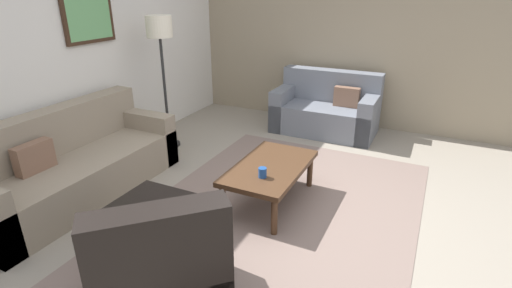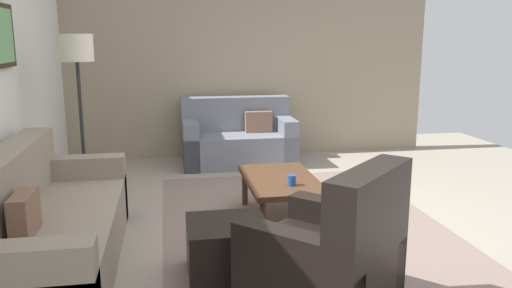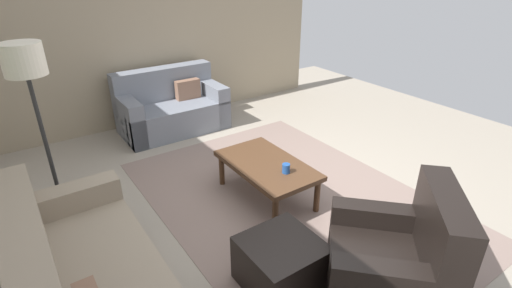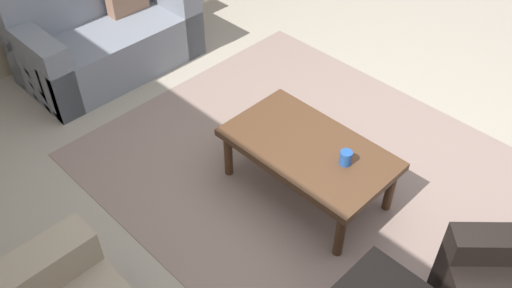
{
  "view_description": "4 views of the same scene",
  "coord_description": "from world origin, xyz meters",
  "views": [
    {
      "loc": [
        -2.93,
        -1.19,
        2.06
      ],
      "look_at": [
        0.14,
        0.3,
        0.64
      ],
      "focal_mm": 26.96,
      "sensor_mm": 36.0,
      "label": 1
    },
    {
      "loc": [
        -4.2,
        1.18,
        1.67
      ],
      "look_at": [
        0.03,
        0.43,
        0.77
      ],
      "focal_mm": 35.62,
      "sensor_mm": 36.0,
      "label": 2
    },
    {
      "loc": [
        -2.53,
        2.2,
        2.29
      ],
      "look_at": [
        -0.04,
        0.47,
        0.81
      ],
      "focal_mm": 26.64,
      "sensor_mm": 36.0,
      "label": 3
    },
    {
      "loc": [
        -1.35,
        2.2,
        2.74
      ],
      "look_at": [
        0.3,
        0.55,
        0.6
      ],
      "focal_mm": 37.71,
      "sensor_mm": 36.0,
      "label": 4
    }
  ],
  "objects": [
    {
      "name": "stone_feature_panel",
      "position": [
        3.0,
        0.0,
        1.4
      ],
      "size": [
        0.12,
        5.2,
        2.8
      ],
      "primitive_type": "cube",
      "color": "gray",
      "rests_on": "ground_plane"
    },
    {
      "name": "couch_loveseat",
      "position": [
        2.48,
        0.25,
        0.3
      ],
      "size": [
        0.81,
        1.48,
        0.88
      ],
      "color": "slate",
      "rests_on": "ground_plane"
    },
    {
      "name": "cup",
      "position": [
        -0.06,
        0.13,
        0.46
      ],
      "size": [
        0.08,
        0.08,
        0.09
      ],
      "primitive_type": "cylinder",
      "color": "#1E478C",
      "rests_on": "coffee_table"
    },
    {
      "name": "lamp_standing",
      "position": [
        0.96,
        2.02,
        1.41
      ],
      "size": [
        0.32,
        0.32,
        1.71
      ],
      "color": "black",
      "rests_on": "ground_plane"
    },
    {
      "name": "coffee_table",
      "position": [
        0.2,
        0.17,
        0.36
      ],
      "size": [
        1.1,
        0.64,
        0.41
      ],
      "color": "#472D1C",
      "rests_on": "ground_plane"
    },
    {
      "name": "ground_plane",
      "position": [
        0.0,
        0.0,
        0.0
      ],
      "size": [
        8.0,
        8.0,
        0.0
      ],
      "primitive_type": "plane",
      "color": "gray"
    },
    {
      "name": "area_rug",
      "position": [
        0.0,
        0.0,
        0.0
      ],
      "size": [
        3.55,
        2.51,
        0.01
      ],
      "primitive_type": "cube",
      "color": "#7D685F",
      "rests_on": "ground_plane"
    },
    {
      "name": "ottoman",
      "position": [
        -0.84,
        0.79,
        0.2
      ],
      "size": [
        0.56,
        0.56,
        0.4
      ],
      "primitive_type": "cube",
      "color": "black",
      "rests_on": "ground_plane"
    },
    {
      "name": "armchair_leather",
      "position": [
        -1.43,
        0.22,
        0.31
      ],
      "size": [
        1.13,
        1.13,
        0.95
      ],
      "color": "black",
      "rests_on": "ground_plane"
    }
  ]
}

